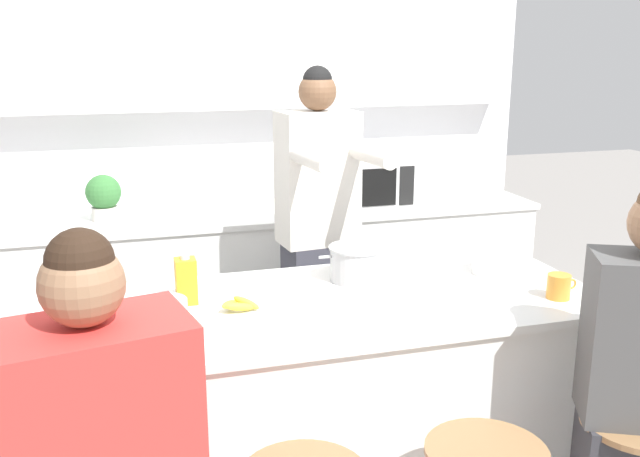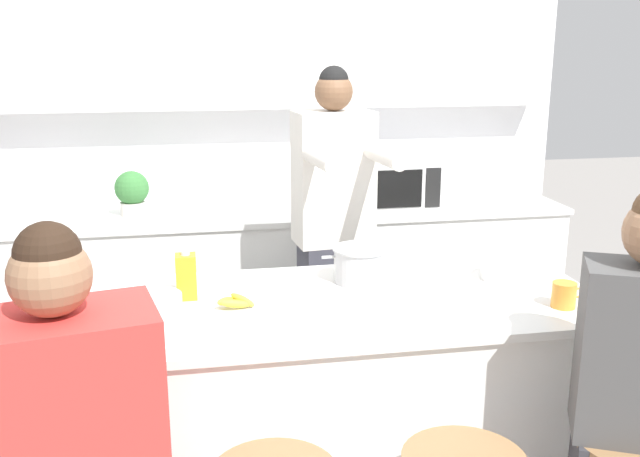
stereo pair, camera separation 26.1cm
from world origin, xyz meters
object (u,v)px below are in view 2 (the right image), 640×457
(kitchen_island, at_px, (324,411))
(potted_plant, at_px, (132,192))
(microwave, at_px, (394,183))
(person_seated_near, at_px, (634,436))
(person_cooking, at_px, (333,252))
(fruit_bowl, at_px, (156,306))
(cooking_pot, at_px, (361,264))
(coffee_cup_near, at_px, (564,295))
(banana_bunch, at_px, (235,302))
(juice_carton, at_px, (186,276))

(kitchen_island, xyz_separation_m, potted_plant, (-0.77, 1.46, 0.58))
(microwave, bearing_deg, person_seated_near, -86.13)
(person_cooking, relative_size, fruit_bowl, 9.73)
(fruit_bowl, relative_size, microwave, 0.38)
(cooking_pot, bearing_deg, microwave, 68.10)
(person_cooking, relative_size, microwave, 3.68)
(coffee_cup_near, bearing_deg, kitchen_island, 165.08)
(cooking_pot, height_order, microwave, microwave)
(person_cooking, distance_m, fruit_bowl, 1.13)
(person_cooking, bearing_deg, banana_bunch, -129.75)
(kitchen_island, distance_m, cooking_pot, 0.58)
(person_cooking, xyz_separation_m, potted_plant, (-0.96, 0.71, 0.18))
(person_cooking, xyz_separation_m, juice_carton, (-0.68, -0.64, 0.13))
(cooking_pot, relative_size, juice_carton, 1.70)
(potted_plant, bearing_deg, microwave, -1.45)
(cooking_pot, distance_m, microwave, 1.34)
(kitchen_island, distance_m, microwave, 1.68)
(fruit_bowl, distance_m, juice_carton, 0.21)
(person_seated_near, xyz_separation_m, potted_plant, (-1.59, 2.15, 0.37))
(kitchen_island, distance_m, fruit_bowl, 0.77)
(potted_plant, bearing_deg, banana_bunch, -73.27)
(person_cooking, bearing_deg, kitchen_island, -109.98)
(person_seated_near, bearing_deg, microwave, 119.56)
(coffee_cup_near, xyz_separation_m, juice_carton, (-1.31, 0.34, 0.04))
(kitchen_island, relative_size, cooking_pot, 6.58)
(banana_bunch, relative_size, juice_carton, 0.84)
(microwave, bearing_deg, person_cooking, -126.12)
(person_seated_near, distance_m, fruit_bowl, 1.57)
(cooking_pot, distance_m, potted_plant, 1.59)
(microwave, bearing_deg, coffee_cup_near, -84.97)
(kitchen_island, bearing_deg, potted_plant, 117.74)
(banana_bunch, distance_m, juice_carton, 0.22)
(kitchen_island, distance_m, person_cooking, 0.87)
(person_cooking, relative_size, coffee_cup_near, 14.60)
(person_seated_near, relative_size, cooking_pot, 4.64)
(person_seated_near, distance_m, potted_plant, 2.70)
(person_cooking, height_order, banana_bunch, person_cooking)
(person_seated_near, distance_m, cooking_pot, 1.13)
(banana_bunch, xyz_separation_m, microwave, (1.00, 1.44, 0.12))
(kitchen_island, height_order, cooking_pot, cooking_pot)
(coffee_cup_near, height_order, microwave, microwave)
(fruit_bowl, bearing_deg, kitchen_island, 5.74)
(cooking_pot, xyz_separation_m, potted_plant, (-0.95, 1.27, 0.07))
(person_cooking, xyz_separation_m, cooking_pot, (-0.01, -0.57, 0.12))
(fruit_bowl, xyz_separation_m, banana_bunch, (0.27, 0.05, -0.02))
(cooking_pot, height_order, banana_bunch, cooking_pot)
(cooking_pot, xyz_separation_m, microwave, (0.50, 1.24, 0.07))
(juice_carton, bearing_deg, kitchen_island, -13.63)
(microwave, bearing_deg, fruit_bowl, -130.61)
(fruit_bowl, height_order, potted_plant, potted_plant)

